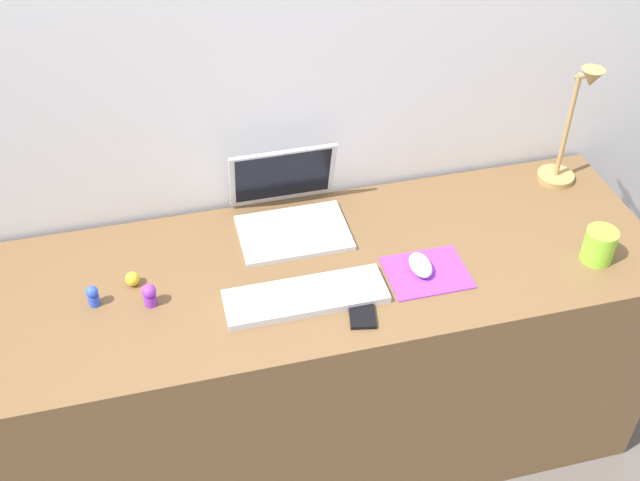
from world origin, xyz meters
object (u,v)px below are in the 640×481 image
(mouse, at_px, (420,265))
(coffee_mug, at_px, (599,245))
(desk_lamp, at_px, (572,129))
(toy_figurine_blue, at_px, (93,295))
(laptop, at_px, (289,207))
(toy_figurine_yellow, at_px, (132,279))
(cell_phone, at_px, (361,309))
(keyboard, at_px, (306,297))
(toy_figurine_purple, at_px, (149,295))

(mouse, height_order, coffee_mug, coffee_mug)
(desk_lamp, xyz_separation_m, toy_figurine_blue, (-1.37, -0.18, -0.16))
(laptop, height_order, coffee_mug, laptop)
(laptop, distance_m, toy_figurine_yellow, 0.47)
(coffee_mug, bearing_deg, toy_figurine_yellow, 170.61)
(mouse, height_order, cell_phone, mouse)
(desk_lamp, distance_m, coffee_mug, 0.37)
(coffee_mug, height_order, toy_figurine_blue, coffee_mug)
(desk_lamp, bearing_deg, toy_figurine_yellow, -173.91)
(coffee_mug, xyz_separation_m, toy_figurine_yellow, (-1.20, 0.20, -0.03))
(laptop, xyz_separation_m, toy_figurine_yellow, (-0.44, -0.15, -0.03))
(cell_phone, distance_m, toy_figurine_yellow, 0.59)
(coffee_mug, relative_size, toy_figurine_yellow, 2.40)
(keyboard, relative_size, toy_figurine_yellow, 10.36)
(laptop, xyz_separation_m, keyboard, (-0.03, -0.31, -0.04))
(laptop, relative_size, toy_figurine_yellow, 7.58)
(cell_phone, xyz_separation_m, toy_figurine_yellow, (-0.54, 0.23, 0.01))
(desk_lamp, height_order, toy_figurine_blue, desk_lamp)
(desk_lamp, height_order, toy_figurine_yellow, desk_lamp)
(toy_figurine_purple, bearing_deg, cell_phone, -16.56)
(toy_figurine_yellow, bearing_deg, cell_phone, -23.18)
(toy_figurine_purple, bearing_deg, toy_figurine_blue, 165.40)
(desk_lamp, relative_size, toy_figurine_blue, 6.64)
(cell_phone, bearing_deg, keyboard, 161.13)
(toy_figurine_blue, relative_size, toy_figurine_purple, 0.94)
(keyboard, height_order, toy_figurine_purple, toy_figurine_purple)
(laptop, relative_size, toy_figurine_blue, 5.03)
(cell_phone, height_order, coffee_mug, coffee_mug)
(laptop, bearing_deg, toy_figurine_blue, -159.77)
(mouse, bearing_deg, coffee_mug, -8.26)
(coffee_mug, height_order, toy_figurine_purple, coffee_mug)
(laptop, xyz_separation_m, mouse, (0.29, -0.28, -0.03))
(cell_phone, relative_size, toy_figurine_purple, 2.02)
(laptop, distance_m, toy_figurine_purple, 0.47)
(desk_lamp, distance_m, toy_figurine_yellow, 1.29)
(toy_figurine_blue, xyz_separation_m, toy_figurine_purple, (0.14, -0.04, 0.00))
(keyboard, distance_m, toy_figurine_purple, 0.39)
(laptop, xyz_separation_m, cell_phone, (0.10, -0.39, -0.05))
(coffee_mug, bearing_deg, toy_figurine_purple, 174.29)
(laptop, bearing_deg, mouse, -44.42)
(desk_lamp, bearing_deg, mouse, -153.56)
(mouse, xyz_separation_m, coffee_mug, (0.47, -0.07, 0.03))
(keyboard, distance_m, coffee_mug, 0.79)
(keyboard, bearing_deg, toy_figurine_blue, 167.64)
(mouse, bearing_deg, laptop, 135.58)
(mouse, bearing_deg, keyboard, -174.68)
(coffee_mug, relative_size, toy_figurine_blue, 1.59)
(coffee_mug, bearing_deg, desk_lamp, 79.15)
(coffee_mug, bearing_deg, keyboard, 177.16)
(keyboard, relative_size, cell_phone, 3.20)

